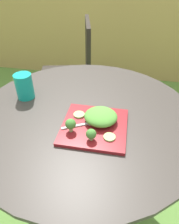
% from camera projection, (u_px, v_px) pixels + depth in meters
% --- Properties ---
extents(ground_plane, '(12.00, 12.00, 0.00)m').
position_uv_depth(ground_plane, '(87.00, 200.00, 1.37)').
color(ground_plane, '#568438').
extents(bamboo_fence, '(8.00, 0.08, 1.29)m').
position_uv_depth(bamboo_fence, '(116.00, 25.00, 2.40)').
color(bamboo_fence, '#A8894C').
rests_on(bamboo_fence, ground_plane).
extents(patio_table, '(1.00, 1.00, 0.73)m').
position_uv_depth(patio_table, '(86.00, 148.00, 1.07)').
color(patio_table, '#38332D').
rests_on(patio_table, ground_plane).
extents(patio_chair, '(0.53, 0.53, 0.90)m').
position_uv_depth(patio_chair, '(75.00, 68.00, 1.77)').
color(patio_chair, black).
rests_on(patio_chair, ground_plane).
extents(salad_plate, '(0.26, 0.26, 0.01)m').
position_uv_depth(salad_plate, '(94.00, 126.00, 0.84)').
color(salad_plate, maroon).
rests_on(salad_plate, patio_table).
extents(drinking_glass, '(0.08, 0.08, 0.12)m').
position_uv_depth(drinking_glass, '(25.00, 87.00, 1.00)').
color(drinking_glass, '#149989').
rests_on(drinking_glass, patio_table).
extents(fork, '(0.15, 0.08, 0.00)m').
position_uv_depth(fork, '(84.00, 124.00, 0.84)').
color(fork, silver).
rests_on(fork, salad_plate).
extents(lettuce_mound, '(0.13, 0.13, 0.05)m').
position_uv_depth(lettuce_mound, '(101.00, 116.00, 0.84)').
color(lettuce_mound, '#519338').
rests_on(lettuce_mound, salad_plate).
extents(broccoli_floret_0, '(0.04, 0.04, 0.06)m').
position_uv_depth(broccoli_floret_0, '(71.00, 124.00, 0.79)').
color(broccoli_floret_0, '#99B770').
rests_on(broccoli_floret_0, salad_plate).
extents(broccoli_floret_1, '(0.04, 0.04, 0.05)m').
position_uv_depth(broccoli_floret_1, '(91.00, 134.00, 0.76)').
color(broccoli_floret_1, '#99B770').
rests_on(broccoli_floret_1, salad_plate).
extents(cucumber_slice_0, '(0.05, 0.05, 0.01)m').
position_uv_depth(cucumber_slice_0, '(109.00, 137.00, 0.78)').
color(cucumber_slice_0, '#8EB766').
rests_on(cucumber_slice_0, salad_plate).
extents(cucumber_slice_1, '(0.05, 0.05, 0.01)m').
position_uv_depth(cucumber_slice_1, '(79.00, 115.00, 0.89)').
color(cucumber_slice_1, '#8EB766').
rests_on(cucumber_slice_1, salad_plate).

